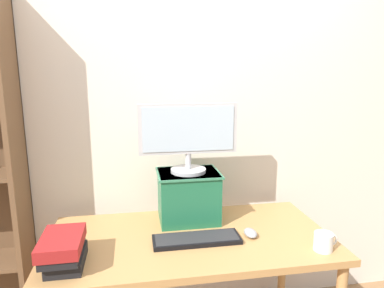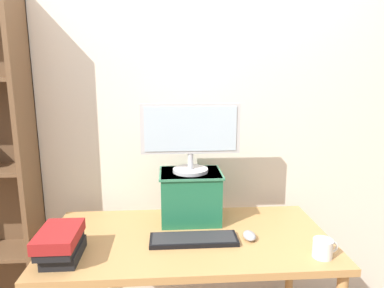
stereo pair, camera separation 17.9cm
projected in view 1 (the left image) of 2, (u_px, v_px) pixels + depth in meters
The scene contains 8 objects.
back_wall at pixel (177, 121), 2.19m from camera, with size 7.00×0.08×2.60m.
desk at pixel (190, 249), 1.82m from camera, with size 1.47×0.74×0.76m.
riser_box at pixel (188, 195), 1.97m from camera, with size 0.35×0.28×0.29m.
computer_monitor at pixel (188, 134), 1.90m from camera, with size 0.55×0.20×0.39m.
keyboard at pixel (197, 239), 1.74m from camera, with size 0.45×0.15×0.02m.
computer_mouse at pixel (250, 233), 1.80m from camera, with size 0.06×0.10×0.04m.
book_stack at pixel (64, 250), 1.51m from camera, with size 0.18×0.26×0.15m.
coffee_mug at pixel (324, 242), 1.65m from camera, with size 0.12×0.09×0.09m.
Camera 1 is at (-0.28, -1.64, 1.60)m, focal length 32.00 mm.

